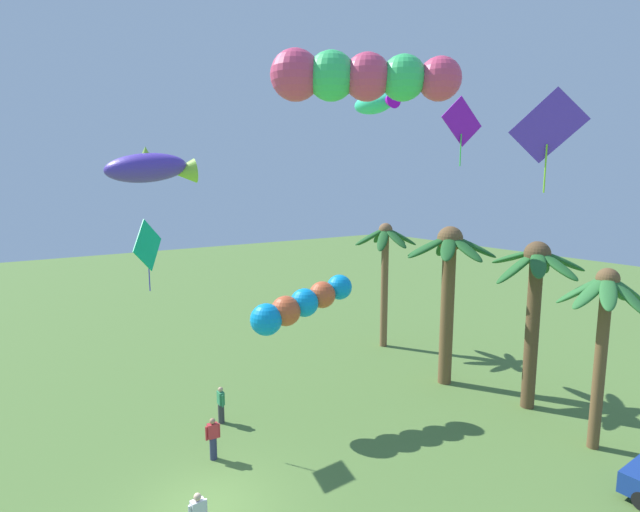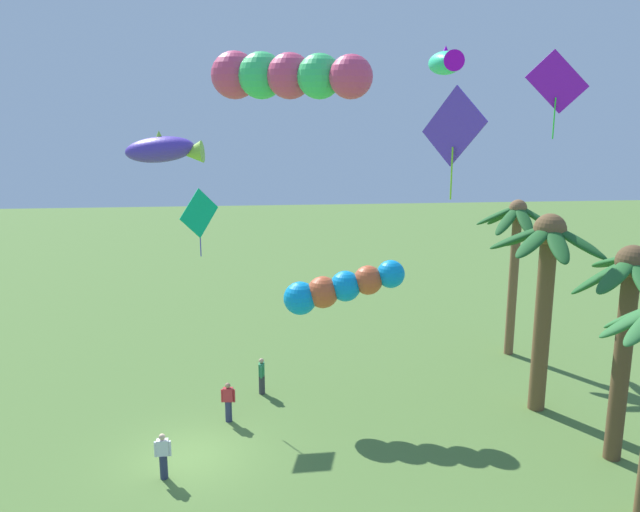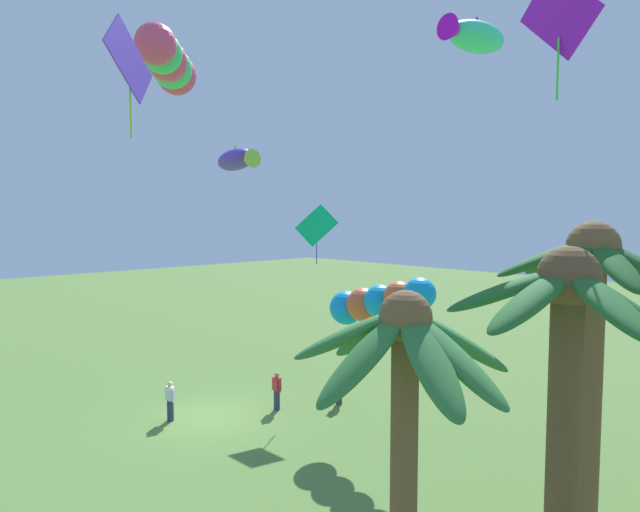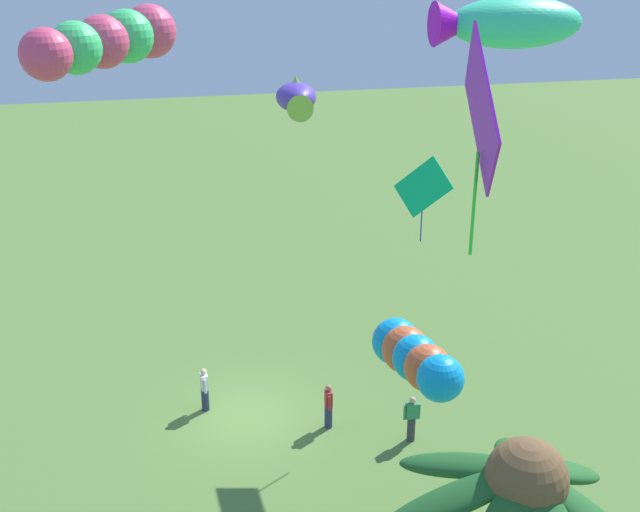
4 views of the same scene
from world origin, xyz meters
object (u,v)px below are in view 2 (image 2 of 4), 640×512
spectator_1 (228,402)px  kite_diamond_5 (557,83)px  spectator_0 (163,456)px  kite_tube_4 (282,76)px  palm_tree_0 (547,269)px  kite_fish_2 (164,150)px  kite_diamond_0 (199,214)px  kite_diamond_1 (454,128)px  palm_tree_1 (516,238)px  kite_fish_3 (446,62)px  palm_tree_3 (628,307)px  kite_tube_6 (340,288)px  spectator_2 (262,376)px

spectator_1 → kite_diamond_5: (0.95, 11.76, 11.92)m
spectator_0 → kite_tube_4: kite_tube_4 is taller
kite_diamond_5 → palm_tree_0: bearing=146.6°
kite_fish_2 → kite_diamond_5: size_ratio=0.93×
kite_diamond_0 → kite_diamond_5: 14.49m
palm_tree_0 → kite_diamond_1: 12.16m
spectator_0 → palm_tree_1: bearing=122.3°
palm_tree_1 → spectator_1: bearing=-66.3°
palm_tree_0 → spectator_1: size_ratio=5.02×
palm_tree_0 → spectator_0: 15.62m
palm_tree_1 → kite_fish_3: size_ratio=2.88×
kite_tube_4 → palm_tree_3: bearing=98.5°
kite_fish_3 → kite_diamond_5: (1.95, 3.42, -0.80)m
palm_tree_0 → kite_fish_2: size_ratio=2.82×
palm_tree_3 → kite_diamond_5: size_ratio=2.48×
kite_fish_3 → kite_tube_4: kite_fish_3 is taller
kite_diamond_0 → kite_tube_4: kite_tube_4 is taller
palm_tree_0 → kite_tube_4: kite_tube_4 is taller
kite_diamond_1 → kite_fish_2: size_ratio=0.92×
kite_diamond_1 → spectator_1: bearing=-146.0°
kite_diamond_0 → kite_diamond_5: (4.27, 12.87, 5.10)m
kite_diamond_0 → kite_tube_6: bearing=68.5°
palm_tree_3 → kite_diamond_1: size_ratio=2.91×
kite_fish_3 → kite_tube_4: (6.71, -6.31, -0.81)m
kite_tube_6 → spectator_1: bearing=-75.8°
kite_diamond_1 → kite_fish_3: 10.19m
palm_tree_0 → kite_tube_6: bearing=-98.5°
spectator_2 → kite_fish_2: kite_fish_2 is taller
kite_fish_2 → kite_tube_6: bearing=105.1°
spectator_1 → kite_fish_3: size_ratio=0.59×
palm_tree_3 → kite_tube_6: bearing=-120.0°
kite_tube_6 → kite_diamond_0: bearing=-111.5°
spectator_2 → kite_diamond_5: (3.35, 10.46, 11.92)m
kite_tube_4 → spectator_1: bearing=-160.5°
palm_tree_1 → kite_diamond_5: bearing=-14.3°
palm_tree_1 → kite_diamond_0: kite_diamond_0 is taller
kite_tube_4 → kite_diamond_0: bearing=-160.9°
spectator_1 → spectator_2: bearing=151.5°
kite_diamond_0 → kite_tube_6: kite_diamond_0 is taller
kite_fish_2 → spectator_1: bearing=107.3°
kite_diamond_0 → kite_fish_3: bearing=76.2°
spectator_2 → kite_fish_3: (1.40, 7.04, 12.72)m
kite_tube_4 → kite_diamond_5: kite_diamond_5 is taller
palm_tree_3 → kite_diamond_1: 10.66m
palm_tree_0 → kite_fish_2: (0.51, -14.20, 4.67)m
kite_fish_3 → palm_tree_3: bearing=45.1°
spectator_0 → kite_fish_2: size_ratio=0.56×
palm_tree_0 → kite_fish_3: bearing=-104.7°
kite_tube_6 → palm_tree_3: bearing=60.0°
kite_diamond_0 → palm_tree_1: bearing=100.1°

